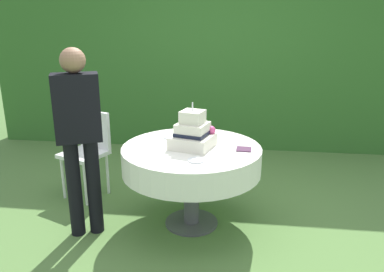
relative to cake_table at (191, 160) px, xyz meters
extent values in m
plane|color=#547A3D|center=(0.00, 0.00, -0.62)|extent=(20.00, 20.00, 0.00)
cube|color=#336628|center=(0.00, 2.50, 0.76)|extent=(6.37, 0.66, 2.77)
cylinder|color=#4C4C51|center=(0.00, 0.00, -0.61)|extent=(0.48, 0.48, 0.02)
cylinder|color=#4C4C51|center=(0.00, 0.00, -0.27)|extent=(0.14, 0.14, 0.71)
cylinder|color=olive|center=(0.00, 0.00, 0.10)|extent=(1.18, 1.18, 0.03)
cylinder|color=white|center=(0.00, 0.00, 0.01)|extent=(1.21, 1.21, 0.22)
cube|color=silver|center=(0.01, -0.01, 0.17)|extent=(0.41, 0.41, 0.11)
cube|color=silver|center=(0.01, -0.01, 0.28)|extent=(0.30, 0.30, 0.11)
cube|color=black|center=(0.01, -0.01, 0.25)|extent=(0.31, 0.31, 0.03)
cube|color=silver|center=(0.01, -0.01, 0.39)|extent=(0.22, 0.22, 0.11)
sphere|color=#E04C8C|center=(0.16, 0.08, 0.25)|extent=(0.08, 0.08, 0.08)
cylinder|color=silver|center=(0.01, -0.01, 0.48)|extent=(0.01, 0.01, 0.07)
cylinder|color=white|center=(-0.23, 0.23, 0.13)|extent=(0.11, 0.11, 0.01)
cylinder|color=white|center=(0.08, -0.33, 0.13)|extent=(0.13, 0.13, 0.01)
cube|color=#4C2D47|center=(0.45, -0.02, 0.12)|extent=(0.13, 0.13, 0.01)
cylinder|color=white|center=(-1.39, 0.35, -0.40)|extent=(0.03, 0.03, 0.45)
cylinder|color=white|center=(-1.10, 0.22, -0.40)|extent=(0.03, 0.03, 0.45)
cylinder|color=white|center=(-1.27, 0.64, -0.40)|extent=(0.03, 0.03, 0.45)
cylinder|color=white|center=(-0.97, 0.52, -0.40)|extent=(0.03, 0.03, 0.45)
cube|color=white|center=(-1.18, 0.43, -0.15)|extent=(0.52, 0.52, 0.04)
cube|color=white|center=(-1.11, 0.60, 0.07)|extent=(0.38, 0.19, 0.40)
cylinder|color=black|center=(-0.96, -0.30, -0.20)|extent=(0.12, 0.12, 0.85)
cylinder|color=black|center=(-0.82, -0.23, -0.20)|extent=(0.12, 0.12, 0.85)
cube|color=black|center=(-0.89, -0.26, 0.50)|extent=(0.41, 0.33, 0.55)
sphere|color=#8C664C|center=(-0.89, -0.26, 0.88)|extent=(0.20, 0.20, 0.20)
camera|label=1|loc=(0.40, -3.08, 1.17)|focal=35.42mm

